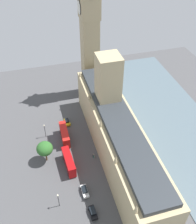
# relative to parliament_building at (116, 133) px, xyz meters

# --- Properties ---
(ground_plane) EXTENTS (135.65, 135.65, 0.00)m
(ground_plane) POSITION_rel_parliament_building_xyz_m (1.99, 1.41, -9.20)
(ground_plane) COLOR #4C4C4F
(river_thames) EXTENTS (29.50, 122.08, 0.25)m
(river_thames) POSITION_rel_parliament_building_xyz_m (-28.21, 1.41, -9.08)
(river_thames) COLOR slate
(river_thames) RESTS_ON ground
(parliament_building) EXTENTS (12.91, 65.65, 32.71)m
(parliament_building) POSITION_rel_parliament_building_xyz_m (0.00, 0.00, 0.00)
(parliament_building) COLOR tan
(parliament_building) RESTS_ON ground
(clock_tower) EXTENTS (7.64, 7.64, 56.15)m
(clock_tower) POSITION_rel_parliament_building_xyz_m (-0.64, -37.64, 19.84)
(clock_tower) COLOR tan
(clock_tower) RESTS_ON ground
(car_yellow_cab_trailing) EXTENTS (2.17, 4.29, 1.74)m
(car_yellow_cab_trailing) POSITION_rel_parliament_building_xyz_m (13.95, -19.11, -8.32)
(car_yellow_cab_trailing) COLOR gold
(car_yellow_cab_trailing) RESTS_ON ground
(double_decker_bus_kerbside) EXTENTS (2.77, 10.53, 4.75)m
(double_decker_bus_kerbside) POSITION_rel_parliament_building_xyz_m (16.34, -10.55, -6.57)
(double_decker_bus_kerbside) COLOR red
(double_decker_bus_kerbside) RESTS_ON ground
(double_decker_bus_near_tower) EXTENTS (3.16, 10.63, 4.75)m
(double_decker_bus_near_tower) POSITION_rel_parliament_building_xyz_m (17.16, 2.33, -6.57)
(double_decker_bus_near_tower) COLOR #B20C0F
(double_decker_bus_near_tower) RESTS_ON ground
(car_white_opposite_hall) EXTENTS (2.00, 4.65, 1.74)m
(car_white_opposite_hall) POSITION_rel_parliament_building_xyz_m (14.42, 13.43, -8.31)
(car_white_opposite_hall) COLOR silver
(car_white_opposite_hall) RESTS_ON ground
(car_black_by_river_gate) EXTENTS (2.11, 4.55, 1.74)m
(car_black_by_river_gate) POSITION_rel_parliament_building_xyz_m (13.75, 20.87, -8.31)
(car_black_by_river_gate) COLOR black
(car_black_by_river_gate) RESTS_ON ground
(pedestrian_midblock) EXTENTS (0.56, 0.64, 1.58)m
(pedestrian_midblock) POSITION_rel_parliament_building_xyz_m (8.10, 0.91, -8.49)
(pedestrian_midblock) COLOR #336B60
(pedestrian_midblock) RESTS_ON ground
(pedestrian_under_trees) EXTENTS (0.60, 0.67, 1.61)m
(pedestrian_under_trees) POSITION_rel_parliament_building_xyz_m (8.19, 0.49, -8.48)
(pedestrian_under_trees) COLOR black
(pedestrian_under_trees) RESTS_ON ground
(plane_tree_corner) EXTENTS (5.51, 5.51, 8.18)m
(plane_tree_corner) POSITION_rel_parliament_building_xyz_m (24.17, -2.60, -3.39)
(plane_tree_corner) COLOR brown
(plane_tree_corner) RESTS_ON ground
(street_lamp_leading) EXTENTS (0.56, 0.56, 5.83)m
(street_lamp_leading) POSITION_rel_parliament_building_xyz_m (22.69, 15.75, -5.09)
(street_lamp_leading) COLOR black
(street_lamp_leading) RESTS_ON ground
(street_lamp_slot_10) EXTENTS (0.56, 0.56, 6.12)m
(street_lamp_slot_10) POSITION_rel_parliament_building_xyz_m (23.09, -13.93, -4.91)
(street_lamp_slot_10) COLOR black
(street_lamp_slot_10) RESTS_ON ground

